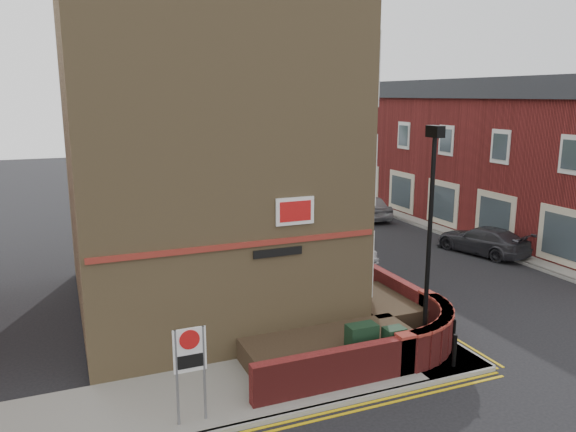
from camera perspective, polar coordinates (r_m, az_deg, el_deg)
The scene contains 27 objects.
ground at distance 14.74m, azimuth 11.07°, elevation -17.17°, with size 120.00×120.00×0.00m, color black.
pavement_corner at distance 14.55m, azimuth -4.56°, elevation -17.12°, with size 13.00×3.00×0.12m, color gray.
pavement_main at distance 29.07m, azimuth -3.03°, elevation -1.98°, with size 2.00×32.00×0.12m, color gray.
pavement_far at distance 31.93m, azimuth 17.84°, elevation -1.27°, with size 4.00×40.00×0.12m, color gray.
kerb_side at distance 13.33m, azimuth -2.44°, elevation -20.08°, with size 13.00×0.15×0.12m, color gray.
kerb_main_near at distance 29.40m, azimuth -1.19°, elevation -1.80°, with size 0.15×32.00×0.12m, color gray.
kerb_main_far at distance 30.70m, azimuth 14.97°, elevation -1.62°, with size 0.15×40.00×0.12m, color gray.
yellow_lines_side at distance 13.16m, azimuth -2.04°, elevation -20.82°, with size 13.00×0.28×0.01m, color gold.
yellow_lines_main at distance 29.51m, azimuth -0.74°, elevation -1.86°, with size 0.28×32.00×0.01m, color gold.
corner_building at distance 19.16m, azimuth -9.04°, elevation 9.22°, with size 8.95×10.40×13.60m.
garden_wall at distance 16.63m, azimuth 6.22°, elevation -13.43°, with size 6.80×6.00×1.20m, color maroon, non-canonical shape.
lamppost at distance 15.27m, azimuth 14.14°, elevation -2.70°, with size 0.25×0.50×6.30m.
utility_cabinet_large at distance 15.24m, azimuth 7.47°, elevation -12.96°, with size 0.80×0.45×1.20m, color #16311D.
utility_cabinet_small at distance 15.42m, azimuth 10.68°, elevation -12.97°, with size 0.55×0.40×1.10m, color #16311D.
bollard_near at distance 15.85m, azimuth 16.55°, elevation -12.97°, with size 0.11×0.11×0.90m, color black.
bollard_far at distance 16.76m, azimuth 16.45°, elevation -11.53°, with size 0.11×0.11×0.90m, color black.
zone_sign at distance 12.62m, azimuth -9.92°, elevation -13.99°, with size 0.72×0.07×2.20m.
far_terrace at distance 35.31m, azimuth 15.96°, elevation 6.65°, with size 5.40×30.40×8.00m.
far_terrace_cream at distance 53.36m, azimuth 1.80°, elevation 8.84°, with size 5.40×12.40×8.00m.
tree_near at distance 26.46m, azimuth -1.73°, elevation 6.84°, with size 3.64×3.65×6.70m.
tree_mid at distance 34.01m, azimuth -6.55°, elevation 8.79°, with size 4.03×4.03×7.42m.
tree_far at distance 41.77m, azimuth -9.60°, elevation 8.93°, with size 3.81×3.81×7.00m.
traffic_light_assembly at distance 37.17m, azimuth -7.12°, elevation 5.32°, with size 0.20×0.16×4.20m.
silver_car_near at distance 24.58m, azimuth 4.82°, elevation -3.30°, with size 1.32×3.78×1.25m, color #B8BCC1.
red_car_main at distance 34.03m, azimuth -3.01°, elevation 1.02°, with size 1.93×4.19×1.16m, color maroon.
grey_car_far at distance 27.33m, azimuth 19.16°, elevation -2.34°, with size 1.77×4.36×1.27m, color #303035.
silver_car_far at distance 33.57m, azimuth 7.80°, elevation 1.05°, with size 1.76×4.37×1.49m, color #A1A4A8.
Camera 1 is at (-7.29, -10.61, 7.17)m, focal length 35.00 mm.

